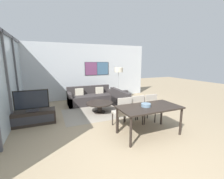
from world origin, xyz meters
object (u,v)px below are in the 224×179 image
coffee_table (100,105)px  dining_table (149,109)px  tv_console (34,117)px  dining_chair_left (123,111)px  sofa_main (90,98)px  dining_chair_right (148,107)px  sofa_side (125,102)px  floor_lamp (119,72)px  dining_chair_centre (135,108)px  fruit_bowl (146,105)px  television (32,101)px

coffee_table → dining_table: (0.67, -2.15, 0.40)m
tv_console → coffee_table: size_ratio=1.29×
dining_chair_left → coffee_table: bearing=97.3°
sofa_main → dining_chair_right: 3.08m
sofa_side → floor_lamp: floor_lamp is taller
dining_chair_centre → sofa_main: bearing=103.1°
sofa_main → coffee_table: 1.37m
coffee_table → dining_chair_centre: (0.67, -1.48, 0.23)m
dining_chair_centre → dining_chair_right: same height
dining_chair_left → tv_console: bearing=151.5°
dining_chair_centre → fruit_bowl: (-0.09, -0.65, 0.30)m
dining_chair_left → floor_lamp: bearing=66.7°
dining_chair_left → floor_lamp: floor_lamp is taller
dining_chair_left → dining_chair_centre: size_ratio=1.00×
television → sofa_side: bearing=4.9°
sofa_side → coffee_table: size_ratio=1.60×
dining_chair_centre → floor_lamp: size_ratio=0.57×
television → fruit_bowl: (2.81, -1.91, 0.07)m
tv_console → fruit_bowl: fruit_bowl is taller
sofa_main → dining_table: (0.67, -3.52, 0.42)m
television → dining_chair_left: bearing=-28.5°
fruit_bowl → television: bearing=145.9°
floor_lamp → dining_chair_left: bearing=-113.3°
television → coffee_table: 2.30m
dining_table → dining_chair_right: bearing=54.9°
dining_chair_centre → fruit_bowl: bearing=-97.9°
fruit_bowl → dining_chair_right: bearing=49.0°
dining_chair_left → television: bearing=151.5°
sofa_main → fruit_bowl: 3.59m
dining_table → dining_chair_right: size_ratio=1.74×
dining_table → floor_lamp: bearing=77.6°
tv_console → dining_chair_centre: bearing=-23.5°
dining_table → dining_chair_left: size_ratio=1.74×
fruit_bowl → dining_table: bearing=-14.9°
tv_console → sofa_main: sofa_main is taller
sofa_side → floor_lamp: 1.74m
coffee_table → dining_chair_right: bearing=-52.7°
sofa_main → fruit_bowl: fruit_bowl is taller
sofa_main → floor_lamp: bearing=-1.5°
coffee_table → dining_chair_centre: dining_chair_centre is taller
dining_chair_right → fruit_bowl: (-0.56, -0.64, 0.30)m
dining_chair_centre → fruit_bowl: 0.72m
coffee_table → dining_table: bearing=-72.8°
television → dining_table: bearing=-33.6°
sofa_main → sofa_side: size_ratio=1.27×
dining_chair_centre → dining_chair_left: bearing=-172.6°
floor_lamp → sofa_side: bearing=-102.5°
television → fruit_bowl: television is taller
sofa_side → dining_chair_centre: (-0.49, -1.55, 0.25)m
dining_table → dining_chair_centre: size_ratio=1.74×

